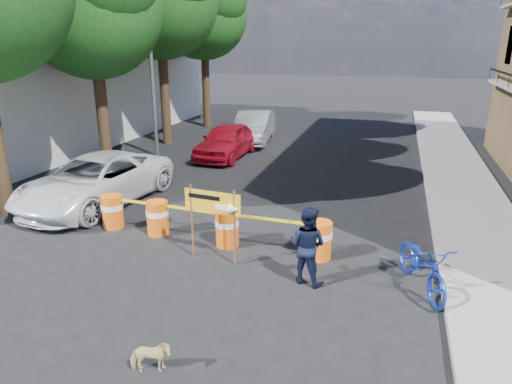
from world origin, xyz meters
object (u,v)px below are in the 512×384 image
Objects in this scene: bicycle at (425,242)px; barrel_mid_left at (158,217)px; barrel_mid_right at (227,228)px; suv_white at (96,181)px; pedestrian at (307,245)px; barrel_far_left at (112,211)px; sedan_red at (227,141)px; sedan_silver at (254,127)px; detour_sign at (219,209)px; barrel_far_right at (320,239)px; dog at (150,358)px.

barrel_mid_left is at bearing 149.57° from bicycle.
suv_white is at bearing 161.15° from barrel_mid_right.
pedestrian is 7.67m from suv_white.
barrel_far_left is 0.21× the size of sedan_red.
sedan_silver is at bearing -52.17° from pedestrian.
barrel_mid_left is 11.76m from sedan_silver.
sedan_red is (1.73, 6.80, -0.02)m from suv_white.
bicycle is (4.34, 0.05, -0.24)m from detour_sign.
barrel_far_right is 7.39m from suv_white.
bicycle is (6.46, -0.95, 0.58)m from barrel_mid_left.
dog is at bearing -85.65° from sedan_silver.
barrel_mid_left is 4.40m from pedestrian.
sedan_red is at bearing 122.70° from barrel_far_right.
sedan_silver is at bearing 88.34° from sedan_red.
barrel_mid_right is at bearing -3.20° from barrel_far_left.
detour_sign is 9.93m from sedan_red.
barrel_far_right is at bearing 27.42° from detour_sign.
sedan_red is (-3.18, 8.48, 0.26)m from barrel_mid_right.
sedan_red is (-7.66, 9.29, -0.33)m from bicycle.
suv_white is (-4.91, 1.68, 0.28)m from barrel_mid_right.
pedestrian is at bearing -93.59° from barrel_far_right.
barrel_far_left is at bearing 2.21° from pedestrian.
barrel_mid_left is 0.17× the size of suv_white.
barrel_far_right is at bearing -2.11° from barrel_far_left.
dog is at bearing -79.07° from detour_sign.
barrel_mid_left is at bearing 177.90° from barrel_far_right.
barrel_mid_left is 0.20× the size of sedan_silver.
dog is at bearing -158.56° from bicycle.
pedestrian is at bearing -75.82° from sedan_silver.
pedestrian is 0.36× the size of sedan_silver.
detour_sign is 2.79× the size of dog.
barrel_far_right is 1.42× the size of dog.
sedan_red is (-1.20, 8.34, 0.26)m from barrel_mid_left.
detour_sign is 4.34m from bicycle.
detour_sign is 0.41× the size of sedan_red.
sedan_silver is at bearing 85.95° from suv_white.
detour_sign is at bearing -68.93° from sedan_red.
sedan_silver is (-5.27, 11.87, 0.28)m from barrel_far_right.
suv_white reaches higher than barrel_far_right.
sedan_red is (-3.33, 9.34, -0.56)m from detour_sign.
sedan_silver is (0.18, 3.37, 0.02)m from sedan_red.
bicycle is 3.32× the size of dog.
pedestrian is (4.18, -1.32, 0.36)m from barrel_mid_left.
barrel_far_right is 0.17× the size of suv_white.
barrel_mid_left is at bearing 160.85° from detour_sign.
detour_sign is 0.33× the size of suv_white.
suv_white is (-5.39, 6.29, 0.48)m from dog.
bicycle is at bearing -7.26° from barrel_far_left.
bicycle reaches higher than barrel_mid_right.
barrel_mid_left is 5.35m from dog.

